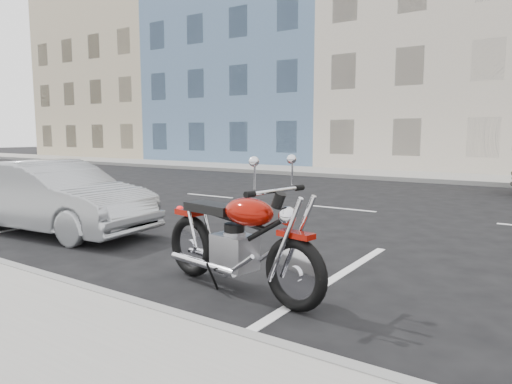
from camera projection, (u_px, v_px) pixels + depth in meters
ground at (432, 217)px, 9.48m from camera, size 120.00×120.00×0.00m
sidewalk_far at (359, 173)px, 19.40m from camera, size 80.00×3.40×0.15m
curb_far at (343, 176)px, 18.00m from camera, size 80.00×0.12×0.16m
bldg_far_west at (146, 81)px, 36.54m from camera, size 12.00×12.00×12.00m
bldg_blue at (274, 61)px, 29.84m from camera, size 12.00×12.00×13.00m
bldg_cream at (473, 55)px, 23.29m from camera, size 12.00×12.00×11.50m
motorcycle at (298, 258)px, 4.37m from camera, size 2.34×0.84×1.18m
sedan_silver at (55, 197)px, 7.95m from camera, size 3.94×1.69×1.26m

